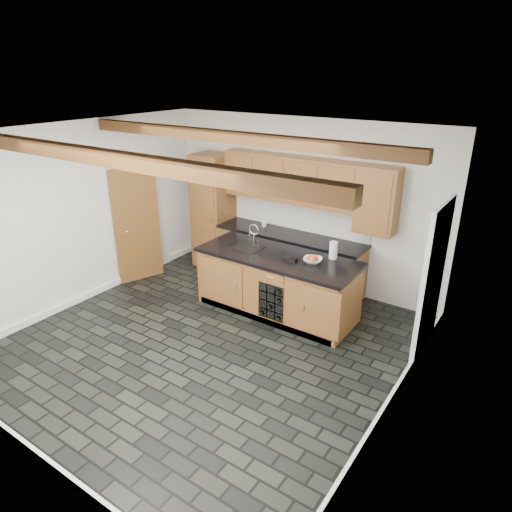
{
  "coord_description": "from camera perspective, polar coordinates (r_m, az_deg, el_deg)",
  "views": [
    {
      "loc": [
        3.55,
        -4.04,
        3.51
      ],
      "look_at": [
        0.25,
        0.8,
        1.08
      ],
      "focal_mm": 32.0,
      "sensor_mm": 36.0,
      "label": 1
    }
  ],
  "objects": [
    {
      "name": "kitchen_scale",
      "position": [
        6.59,
        4.3,
        -0.29
      ],
      "size": [
        0.21,
        0.13,
        0.06
      ],
      "rotation": [
        0.0,
        0.0,
        0.07
      ],
      "color": "black",
      "rests_on": "island"
    },
    {
      "name": "room_shell",
      "position": [
        6.17,
        -4.02,
        3.73
      ],
      "size": [
        5.01,
        5.0,
        5.0
      ],
      "color": "white",
      "rests_on": "ground"
    },
    {
      "name": "fruit_cluster",
      "position": [
        6.53,
        7.11,
        -0.25
      ],
      "size": [
        0.16,
        0.17,
        0.07
      ],
      "color": "red",
      "rests_on": "fruit_bowl"
    },
    {
      "name": "island",
      "position": [
        6.94,
        2.62,
        -3.51
      ],
      "size": [
        2.48,
        0.96,
        0.93
      ],
      "color": "#955B30",
      "rests_on": "ground"
    },
    {
      "name": "back_cabinetry",
      "position": [
        7.82,
        2.12,
        3.65
      ],
      "size": [
        3.65,
        0.62,
        2.2
      ],
      "color": "#955B30",
      "rests_on": "ground"
    },
    {
      "name": "paper_towel",
      "position": [
        6.69,
        9.64,
        0.71
      ],
      "size": [
        0.12,
        0.12,
        0.26
      ],
      "primitive_type": "cylinder",
      "color": "white",
      "rests_on": "island"
    },
    {
      "name": "fruit_bowl",
      "position": [
        6.55,
        7.1,
        -0.53
      ],
      "size": [
        0.33,
        0.33,
        0.07
      ],
      "primitive_type": "imported",
      "rotation": [
        0.0,
        0.0,
        0.29
      ],
      "color": "white",
      "rests_on": "island"
    },
    {
      "name": "mug",
      "position": [
        7.95,
        1.04,
        3.95
      ],
      "size": [
        0.12,
        0.12,
        0.09
      ],
      "primitive_type": "imported",
      "rotation": [
        0.0,
        0.0,
        0.3
      ],
      "color": "white",
      "rests_on": "back_cabinetry"
    },
    {
      "name": "faucet",
      "position": [
        7.06,
        -0.94,
        1.39
      ],
      "size": [
        0.45,
        0.4,
        0.34
      ],
      "color": "black",
      "rests_on": "island"
    },
    {
      "name": "ground",
      "position": [
        6.42,
        -6.0,
        -10.72
      ],
      "size": [
        5.0,
        5.0,
        0.0
      ],
      "primitive_type": "plane",
      "color": "black",
      "rests_on": "ground"
    }
  ]
}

